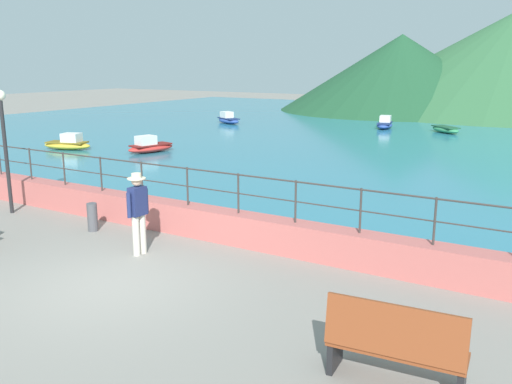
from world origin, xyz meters
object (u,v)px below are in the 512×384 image
boat_4 (385,124)px  boat_0 (150,146)px  person_walking (138,210)px  bench_far (395,345)px  lamp_post (4,132)px  boat_1 (445,129)px  boat_2 (228,119)px  bollard (92,217)px  boat_6 (68,144)px

boat_4 → boat_0: bearing=-112.2°
person_walking → boat_4: size_ratio=0.72×
bench_far → person_walking: bearing=161.7°
bench_far → lamp_post: size_ratio=0.53×
boat_0 → boat_1: (9.71, 14.30, -0.07)m
person_walking → boat_2: size_ratio=0.71×
person_walking → bollard: person_walking is taller
boat_4 → bench_far: bearing=-71.5°
lamp_post → boat_1: 24.71m
boat_0 → boat_2: bearing=107.9°
bollard → boat_1: size_ratio=0.30×
boat_2 → boat_0: bearing=-72.1°
boat_2 → boat_4: 10.22m
lamp_post → boat_6: 11.27m
boat_2 → boat_1: bearing=9.3°
lamp_post → boat_2: 23.00m
lamp_post → boat_2: lamp_post is taller
person_walking → boat_0: size_ratio=0.72×
person_walking → boat_0: person_walking is taller
person_walking → boat_6: bearing=144.9°
bollard → boat_0: (-6.78, 9.60, -0.02)m
boat_6 → boat_1: bearing=49.2°
bench_far → bollard: size_ratio=2.55×
bench_far → boat_6: bearing=149.8°
boat_2 → bollard: bearing=-63.8°
lamp_post → person_walking: bearing=-7.4°
boat_0 → boat_6: (-3.81, -1.34, 0.00)m
lamp_post → bench_far: bearing=-13.4°
lamp_post → boat_6: size_ratio=1.33×
bench_far → boat_0: bearing=140.7°
boat_0 → boat_6: 4.04m
bollard → boat_0: size_ratio=0.28×
lamp_post → boat_0: lamp_post is taller
boat_1 → boat_2: bearing=-170.7°
bench_far → boat_2: size_ratio=0.71×
bench_far → boat_4: 28.43m
person_walking → bollard: 2.32m
bench_far → boat_2: 30.83m
boat_2 → boat_4: same height
bench_far → person_walking: person_walking is taller
bollard → boat_6: size_ratio=0.28×
lamp_post → boat_1: lamp_post is taller
bollard → boat_0: boat_0 is taller
boat_6 → person_walking: bearing=-35.1°
person_walking → boat_4: 25.12m
lamp_post → bollard: size_ratio=4.80×
lamp_post → bollard: 3.64m
bench_far → boat_6: (-18.81, 10.94, -0.23)m
boat_4 → boat_6: size_ratio=0.99×
person_walking → boat_6: (-12.72, 8.93, -0.65)m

